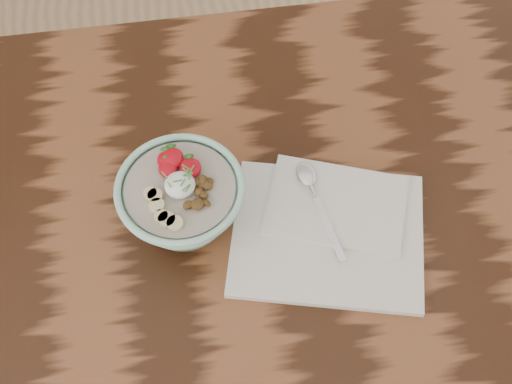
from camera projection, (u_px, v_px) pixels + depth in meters
table at (168, 283)px, 107.66cm from camera, size 160.00×90.00×75.00cm
breakfast_bowl at (182, 201)px, 97.33cm from camera, size 17.51×17.51×11.56cm
napkin at (329, 228)px, 101.11cm from camera, size 31.25×27.53×1.65cm
spoon at (312, 187)px, 103.05cm from camera, size 4.78×16.85×0.88cm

